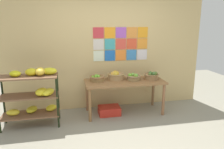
% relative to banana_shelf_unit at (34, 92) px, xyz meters
% --- Properties ---
extents(ground, '(9.40, 9.40, 0.00)m').
position_rel_banana_shelf_unit_xyz_m(ground, '(1.49, -1.05, -0.66)').
color(ground, gray).
extents(back_wall_with_art, '(4.44, 0.07, 2.77)m').
position_rel_banana_shelf_unit_xyz_m(back_wall_with_art, '(1.49, 0.68, 0.72)').
color(back_wall_with_art, tan).
rests_on(back_wall_with_art, ground).
extents(banana_shelf_unit, '(1.05, 0.47, 1.11)m').
position_rel_banana_shelf_unit_xyz_m(banana_shelf_unit, '(0.00, 0.00, 0.00)').
color(banana_shelf_unit, black).
rests_on(banana_shelf_unit, ground).
extents(display_table, '(1.65, 0.69, 0.72)m').
position_rel_banana_shelf_unit_xyz_m(display_table, '(1.79, 0.21, -0.03)').
color(display_table, olive).
rests_on(display_table, ground).
extents(fruit_basket_right, '(0.31, 0.31, 0.15)m').
position_rel_banana_shelf_unit_xyz_m(fruit_basket_right, '(1.98, 0.22, 0.12)').
color(fruit_basket_right, '#94784A').
rests_on(fruit_basket_right, display_table).
extents(fruit_basket_back_left, '(0.31, 0.31, 0.14)m').
position_rel_banana_shelf_unit_xyz_m(fruit_basket_back_left, '(1.22, 0.30, 0.12)').
color(fruit_basket_back_left, olive).
rests_on(fruit_basket_back_left, display_table).
extents(fruit_basket_centre, '(0.32, 0.32, 0.17)m').
position_rel_banana_shelf_unit_xyz_m(fruit_basket_centre, '(2.39, 0.22, 0.13)').
color(fruit_basket_centre, olive).
rests_on(fruit_basket_centre, display_table).
extents(fruit_basket_back_right, '(0.37, 0.37, 0.19)m').
position_rel_banana_shelf_unit_xyz_m(fruit_basket_back_right, '(1.63, 0.35, 0.14)').
color(fruit_basket_back_right, '#A98555').
rests_on(fruit_basket_back_right, display_table).
extents(produce_crate_under_table, '(0.45, 0.33, 0.17)m').
position_rel_banana_shelf_unit_xyz_m(produce_crate_under_table, '(1.45, 0.19, -0.57)').
color(produce_crate_under_table, red).
rests_on(produce_crate_under_table, ground).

